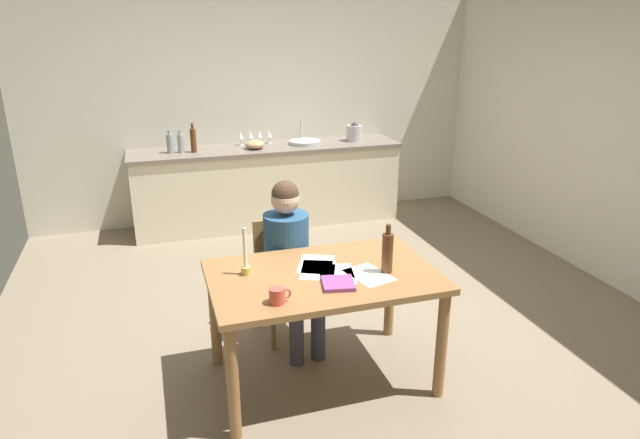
% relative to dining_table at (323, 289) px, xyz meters
% --- Properties ---
extents(ground_plane, '(5.20, 5.20, 0.04)m').
position_rel_dining_table_xyz_m(ground_plane, '(0.32, 0.82, -0.67)').
color(ground_plane, '#7A6B56').
extents(wall_back, '(5.20, 0.12, 2.60)m').
position_rel_dining_table_xyz_m(wall_back, '(0.32, 3.42, 0.65)').
color(wall_back, beige).
rests_on(wall_back, ground).
extents(wall_right, '(0.12, 5.20, 2.60)m').
position_rel_dining_table_xyz_m(wall_right, '(2.92, 0.82, 0.65)').
color(wall_right, beige).
rests_on(wall_right, ground).
extents(kitchen_counter, '(3.00, 0.64, 0.90)m').
position_rel_dining_table_xyz_m(kitchen_counter, '(0.32, 3.06, -0.20)').
color(kitchen_counter, beige).
rests_on(kitchen_counter, ground).
extents(dining_table, '(1.39, 0.88, 0.76)m').
position_rel_dining_table_xyz_m(dining_table, '(0.00, 0.00, 0.00)').
color(dining_table, olive).
rests_on(dining_table, ground).
extents(chair_at_table, '(0.44, 0.44, 0.86)m').
position_rel_dining_table_xyz_m(chair_at_table, '(-0.09, 0.68, -0.18)').
color(chair_at_table, olive).
rests_on(chair_at_table, ground).
extents(person_seated, '(0.36, 0.61, 1.19)m').
position_rel_dining_table_xyz_m(person_seated, '(-0.07, 0.54, 0.03)').
color(person_seated, navy).
rests_on(person_seated, ground).
extents(coffee_mug, '(0.13, 0.09, 0.09)m').
position_rel_dining_table_xyz_m(coffee_mug, '(-0.35, -0.29, 0.15)').
color(coffee_mug, '#D84C3F').
rests_on(coffee_mug, dining_table).
extents(candlestick, '(0.06, 0.06, 0.30)m').
position_rel_dining_table_xyz_m(candlestick, '(-0.45, 0.13, 0.19)').
color(candlestick, gold).
rests_on(candlestick, dining_table).
extents(book_magazine, '(0.22, 0.23, 0.02)m').
position_rel_dining_table_xyz_m(book_magazine, '(0.04, -0.18, 0.12)').
color(book_magazine, '#8B3E7F').
rests_on(book_magazine, dining_table).
extents(paper_letter, '(0.27, 0.33, 0.00)m').
position_rel_dining_table_xyz_m(paper_letter, '(0.08, -0.03, 0.10)').
color(paper_letter, white).
rests_on(paper_letter, dining_table).
extents(paper_bill, '(0.28, 0.34, 0.00)m').
position_rel_dining_table_xyz_m(paper_bill, '(0.26, -0.10, 0.10)').
color(paper_bill, white).
rests_on(paper_bill, dining_table).
extents(paper_envelope, '(0.30, 0.35, 0.00)m').
position_rel_dining_table_xyz_m(paper_envelope, '(-0.01, 0.06, 0.10)').
color(paper_envelope, white).
rests_on(paper_envelope, dining_table).
extents(paper_receipt, '(0.31, 0.36, 0.00)m').
position_rel_dining_table_xyz_m(paper_receipt, '(-0.00, 0.15, 0.10)').
color(paper_receipt, white).
rests_on(paper_receipt, dining_table).
extents(wine_bottle_on_table, '(0.07, 0.07, 0.31)m').
position_rel_dining_table_xyz_m(wine_bottle_on_table, '(0.38, -0.09, 0.24)').
color(wine_bottle_on_table, '#593319').
rests_on(wine_bottle_on_table, dining_table).
extents(sink_unit, '(0.36, 0.36, 0.24)m').
position_rel_dining_table_xyz_m(sink_unit, '(0.76, 3.06, 0.27)').
color(sink_unit, '#B2B7BC').
rests_on(sink_unit, kitchen_counter).
extents(bottle_oil, '(0.08, 0.08, 0.25)m').
position_rel_dining_table_xyz_m(bottle_oil, '(-0.72, 3.04, 0.35)').
color(bottle_oil, '#8C999E').
rests_on(bottle_oil, kitchen_counter).
extents(bottle_vinegar, '(0.07, 0.07, 0.24)m').
position_rel_dining_table_xyz_m(bottle_vinegar, '(-0.61, 3.03, 0.35)').
color(bottle_vinegar, '#8C999E').
rests_on(bottle_vinegar, kitchen_counter).
extents(bottle_wine_red, '(0.06, 0.06, 0.31)m').
position_rel_dining_table_xyz_m(bottle_wine_red, '(-0.48, 3.00, 0.38)').
color(bottle_wine_red, '#593319').
rests_on(bottle_wine_red, kitchen_counter).
extents(mixing_bowl, '(0.21, 0.21, 0.10)m').
position_rel_dining_table_xyz_m(mixing_bowl, '(0.17, 2.98, 0.30)').
color(mixing_bowl, tan).
rests_on(mixing_bowl, kitchen_counter).
extents(stovetop_kettle, '(0.18, 0.18, 0.22)m').
position_rel_dining_table_xyz_m(stovetop_kettle, '(1.35, 3.06, 0.35)').
color(stovetop_kettle, '#B7BABF').
rests_on(stovetop_kettle, kitchen_counter).
extents(wine_glass_near_sink, '(0.07, 0.07, 0.15)m').
position_rel_dining_table_xyz_m(wine_glass_near_sink, '(0.38, 3.21, 0.36)').
color(wine_glass_near_sink, silver).
rests_on(wine_glass_near_sink, kitchen_counter).
extents(wine_glass_by_kettle, '(0.07, 0.07, 0.15)m').
position_rel_dining_table_xyz_m(wine_glass_by_kettle, '(0.27, 3.21, 0.36)').
color(wine_glass_by_kettle, silver).
rests_on(wine_glass_by_kettle, kitchen_counter).
extents(wine_glass_back_left, '(0.07, 0.07, 0.15)m').
position_rel_dining_table_xyz_m(wine_glass_back_left, '(0.16, 3.21, 0.36)').
color(wine_glass_back_left, silver).
rests_on(wine_glass_back_left, kitchen_counter).
extents(wine_glass_back_right, '(0.07, 0.07, 0.15)m').
position_rel_dining_table_xyz_m(wine_glass_back_right, '(0.05, 3.21, 0.36)').
color(wine_glass_back_right, silver).
rests_on(wine_glass_back_right, kitchen_counter).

